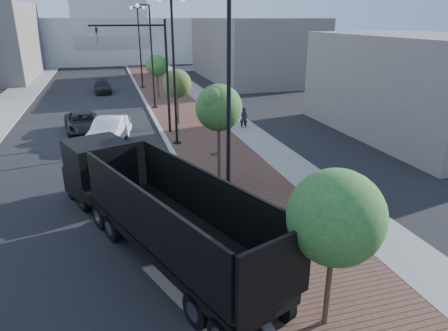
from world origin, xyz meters
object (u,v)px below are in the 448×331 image
object	(u,v)px
dump_truck	(130,196)
pedestrian	(243,118)
dark_car_mid	(83,123)
white_sedan	(109,131)

from	to	relation	value
dump_truck	pedestrian	size ratio (longest dim) A/B	7.81
pedestrian	dark_car_mid	bearing A→B (deg)	3.27
dump_truck	pedestrian	world-z (taller)	dump_truck
dark_car_mid	pedestrian	distance (m)	12.04
dump_truck	dark_car_mid	world-z (taller)	dump_truck
white_sedan	dark_car_mid	bearing A→B (deg)	136.25
dark_car_mid	pedestrian	bearing A→B (deg)	-19.14
dump_truck	white_sedan	bearing A→B (deg)	71.54
white_sedan	pedestrian	world-z (taller)	white_sedan
dump_truck	white_sedan	xyz separation A→B (m)	(-0.59, 12.53, -0.53)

